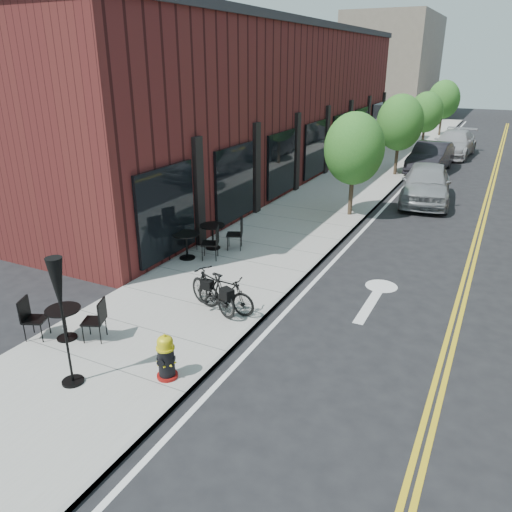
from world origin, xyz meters
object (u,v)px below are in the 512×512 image
Objects in this scene: bicycle_left at (212,291)px; bistro_set_a at (64,319)px; parked_car_a at (426,183)px; parked_car_b at (431,157)px; fire_hydrant at (166,357)px; bistro_set_c at (213,233)px; patio_umbrella at (59,296)px; bicycle_right at (225,294)px; bistro_set_b at (187,242)px; parked_car_c at (454,144)px.

bistro_set_a is (-2.11, -2.49, -0.05)m from bicycle_left.
parked_car_a reaches higher than parked_car_b.
fire_hydrant is 6.83m from bistro_set_c.
patio_umbrella reaches higher than parked_car_b.
bicycle_left is 1.10× the size of bicycle_right.
bicycle_right is 0.90× the size of bistro_set_a.
bicycle_left reaches higher than bicycle_right.
bistro_set_c is (-2.46, 3.49, 0.04)m from bicycle_right.
bicycle_right is 0.82× the size of bistro_set_b.
bistro_set_b is at bearing 104.62° from patio_umbrella.
bicycle_left is 19.19m from parked_car_b.
parked_car_b is 5.51m from parked_car_c.
parked_car_b and parked_car_c have the same top height.
bistro_set_c is (-0.05, 6.05, 0.04)m from bistro_set_a.
bistro_set_a is at bearing -16.95° from bicycle_left.
patio_umbrella reaches higher than fire_hydrant.
fire_hydrant is at bearing -82.99° from bistro_set_b.
patio_umbrella is at bearing -63.90° from bistro_set_a.
patio_umbrella is at bearing -102.82° from bistro_set_c.
parked_car_b is at bearing 82.93° from patio_umbrella.
bicycle_left is 3.47m from bistro_set_b.
fire_hydrant is at bearing 32.24° from patio_umbrella.
bistro_set_a is 0.32× the size of parked_car_c.
fire_hydrant is 0.53× the size of bicycle_left.
bicycle_left reaches higher than bistro_set_c.
parked_car_b is at bearing 90.32° from parked_car_a.
fire_hydrant is 0.19× the size of parked_car_a.
fire_hydrant is at bearing -27.26° from bistro_set_a.
parked_car_c is (1.92, 27.24, 0.23)m from fire_hydrant.
patio_umbrella reaches higher than parked_car_a.
parked_car_a is (4.90, 15.09, 0.24)m from bistro_set_a.
parked_car_c is at bearing 84.44° from parked_car_a.
parked_car_c is (2.55, 24.57, 0.14)m from bicycle_left.
bistro_set_a is 27.46m from parked_car_c.
bistro_set_c is (0.25, 1.06, -0.01)m from bistro_set_b.
parked_car_c is (2.24, 24.50, 0.19)m from bicycle_right.
bistro_set_a is 0.69× the size of patio_umbrella.
bicycle_right is 4.27m from bistro_set_c.
parked_car_a is (4.95, 9.03, 0.20)m from bistro_set_c.
patio_umbrella is at bearing -93.35° from parked_car_b.
bistro_set_b reaches higher than bistro_set_c.
bicycle_left is at bearing 26.25° from bistro_set_a.
bicycle_left is at bearing 107.34° from bicycle_right.
bistro_set_b is at bearing -126.74° from bistro_set_c.
bicycle_right is 24.60m from parked_car_c.
bistro_set_a is at bearing -112.94° from bistro_set_c.
fire_hydrant is at bearing -90.26° from parked_car_c.
fire_hydrant is 2.77m from bicycle_right.
bicycle_right is (-0.32, 2.75, 0.04)m from fire_hydrant.
bicycle_right is 4.05m from patio_umbrella.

